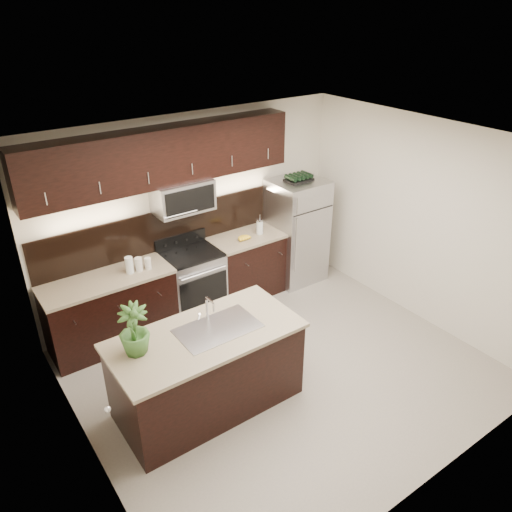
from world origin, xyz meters
The scene contains 12 objects.
ground centered at (0.00, 0.00, 0.00)m, with size 4.50×4.50×0.00m, color gray.
room_walls centered at (-0.11, -0.04, 1.70)m, with size 4.52×4.02×2.71m.
counter_run centered at (-0.46, 1.69, 0.47)m, with size 3.51×0.65×0.94m.
upper_fixtures centered at (-0.43, 1.84, 2.14)m, with size 3.49×0.40×1.66m.
island centered at (-1.00, 0.02, 0.47)m, with size 1.96×0.96×0.94m.
sink_faucet centered at (-0.85, 0.03, 0.96)m, with size 0.84×0.50×0.28m.
refrigerator centered at (1.53, 1.63, 0.80)m, with size 0.77×0.70×1.60m, color #B2B2B7.
wine_rack centered at (1.53, 1.63, 1.64)m, with size 0.40×0.24×0.10m.
plant centered at (-1.68, 0.15, 1.20)m, with size 0.29×0.29×0.52m, color #325C25.
canisters centered at (-1.03, 1.63, 1.03)m, with size 0.32×0.12×0.21m.
french_press centered at (0.85, 1.64, 1.05)m, with size 0.10×0.10×0.29m.
bananas centered at (0.49, 1.61, 0.97)m, with size 0.20×0.15×0.06m, color gold.
Camera 1 is at (-2.96, -3.62, 3.97)m, focal length 35.00 mm.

